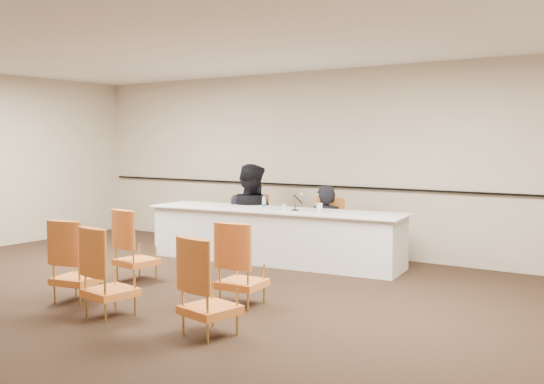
% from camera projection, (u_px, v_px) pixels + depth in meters
% --- Properties ---
extents(floor, '(10.00, 10.00, 0.00)m').
position_uv_depth(floor, '(155.00, 305.00, 6.79)').
color(floor, black).
rests_on(floor, ground).
extents(ceiling, '(10.00, 10.00, 0.00)m').
position_uv_depth(ceiling, '(151.00, 33.00, 6.54)').
color(ceiling, white).
rests_on(ceiling, ground).
extents(wall_back, '(10.00, 0.04, 3.00)m').
position_uv_depth(wall_back, '(327.00, 162.00, 9.99)').
color(wall_back, '#BDA994').
rests_on(wall_back, ground).
extents(wall_rail, '(9.80, 0.04, 0.03)m').
position_uv_depth(wall_rail, '(325.00, 186.00, 9.99)').
color(wall_rail, black).
rests_on(wall_rail, wall_back).
extents(panel_table, '(4.11, 1.34, 0.81)m').
position_uv_depth(panel_table, '(274.00, 236.00, 9.19)').
color(panel_table, silver).
rests_on(panel_table, ground).
extents(panelist_main, '(0.70, 0.59, 1.63)m').
position_uv_depth(panelist_main, '(326.00, 237.00, 9.44)').
color(panelist_main, black).
rests_on(panelist_main, ground).
extents(panelist_main_chair, '(0.55, 0.55, 0.95)m').
position_uv_depth(panelist_main_chair, '(326.00, 229.00, 9.43)').
color(panelist_main_chair, '#B84721').
rests_on(panelist_main_chair, ground).
extents(panelist_second, '(0.96, 0.76, 1.95)m').
position_uv_depth(panelist_second, '(251.00, 223.00, 10.05)').
color(panelist_second, black).
rests_on(panelist_second, ground).
extents(panelist_second_chair, '(0.55, 0.55, 0.95)m').
position_uv_depth(panelist_second_chair, '(251.00, 223.00, 10.05)').
color(panelist_second_chair, '#B84721').
rests_on(panelist_second_chair, ground).
extents(papers, '(0.32, 0.26, 0.00)m').
position_uv_depth(papers, '(293.00, 211.00, 8.93)').
color(papers, white).
rests_on(papers, panel_table).
extents(microphone, '(0.13, 0.21, 0.28)m').
position_uv_depth(microphone, '(295.00, 202.00, 8.94)').
color(microphone, black).
rests_on(microphone, panel_table).
extents(water_bottle, '(0.08, 0.08, 0.20)m').
position_uv_depth(water_bottle, '(264.00, 202.00, 9.20)').
color(water_bottle, teal).
rests_on(water_bottle, panel_table).
extents(drinking_glass, '(0.07, 0.07, 0.10)m').
position_uv_depth(drinking_glass, '(284.00, 207.00, 8.99)').
color(drinking_glass, silver).
rests_on(drinking_glass, panel_table).
extents(coffee_cup, '(0.11, 0.11, 0.13)m').
position_uv_depth(coffee_cup, '(319.00, 208.00, 8.74)').
color(coffee_cup, white).
rests_on(coffee_cup, panel_table).
extents(aud_chair_front_left, '(0.56, 0.56, 0.95)m').
position_uv_depth(aud_chair_front_left, '(136.00, 245.00, 7.97)').
color(aud_chair_front_left, '#B84721').
rests_on(aud_chair_front_left, ground).
extents(aud_chair_front_right, '(0.54, 0.54, 0.95)m').
position_uv_depth(aud_chair_front_right, '(242.00, 263.00, 6.73)').
color(aud_chair_front_right, '#B84721').
rests_on(aud_chair_front_right, ground).
extents(aud_chair_back_left, '(0.59, 0.59, 0.95)m').
position_uv_depth(aud_chair_back_left, '(77.00, 260.00, 6.94)').
color(aud_chair_back_left, '#B84721').
rests_on(aud_chair_back_left, ground).
extents(aud_chair_back_mid, '(0.56, 0.56, 0.95)m').
position_uv_depth(aud_chair_back_mid, '(110.00, 271.00, 6.35)').
color(aud_chair_back_mid, '#B84721').
rests_on(aud_chair_back_mid, ground).
extents(aud_chair_back_right, '(0.58, 0.58, 0.95)m').
position_uv_depth(aud_chair_back_right, '(210.00, 286.00, 5.69)').
color(aud_chair_back_right, '#B84721').
rests_on(aud_chair_back_right, ground).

